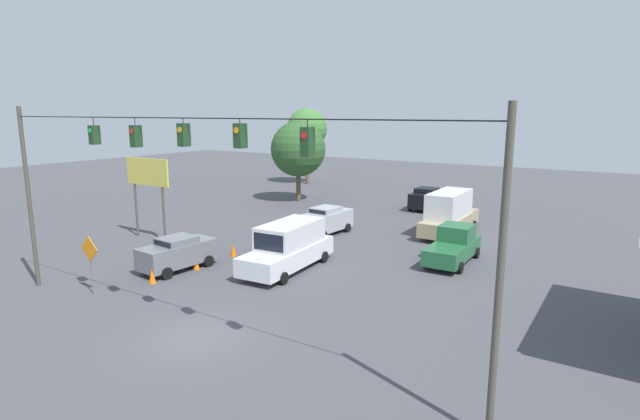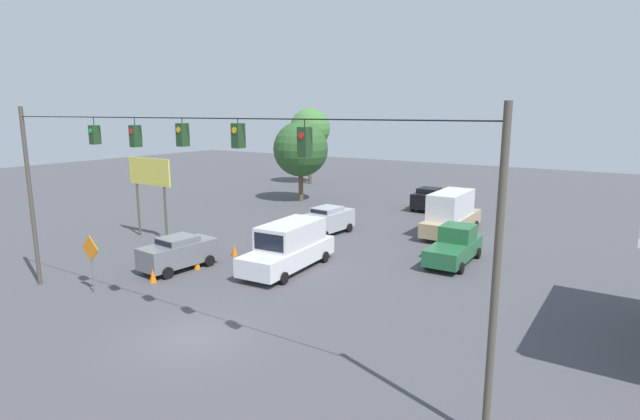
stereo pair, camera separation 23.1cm
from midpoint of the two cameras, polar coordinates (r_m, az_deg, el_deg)
name	(u,v)px [view 1 (the left image)]	position (r m, az deg, el deg)	size (l,w,h in m)	color
ground_plane	(196,338)	(20.56, -14.30, -13.95)	(140.00, 140.00, 0.00)	#47474C
overhead_signal_span	(187,189)	(18.78, -15.25, 2.33)	(22.48, 0.38, 8.86)	#4C473D
box_truck_tan_oncoming_deep	(449,213)	(36.60, 14.40, -0.36)	(2.44, 7.37, 3.10)	tan
sedan_black_withflow_deep	(426,198)	(45.47, 11.91, 1.32)	(2.15, 4.15, 1.96)	black
sedan_grey_parked_shoulder	(178,253)	(28.73, -16.20, -4.71)	(2.28, 4.41, 1.85)	slate
pickup_truck_green_oncoming_far	(454,246)	(29.96, 14.81, -3.97)	(2.23, 5.33, 2.12)	#236038
sedan_silver_withflow_far	(326,220)	(35.49, 0.47, -1.17)	(2.24, 4.63, 1.97)	#A8AAB2
box_truck_white_withflow_mid	(289,246)	(27.71, -3.84, -4.15)	(2.84, 6.80, 2.60)	silver
traffic_cone_nearest	(152,276)	(27.09, -18.87, -7.15)	(0.37, 0.37, 0.75)	orange
traffic_cone_second	(196,263)	(28.67, -14.21, -5.87)	(0.37, 0.37, 0.75)	orange
traffic_cone_third	(233,250)	(30.76, -10.10, -4.53)	(0.37, 0.37, 0.75)	orange
traffic_cone_fourth	(265,239)	(33.09, -6.45, -3.31)	(0.37, 0.37, 0.75)	orange
traffic_cone_fifth	(289,230)	(35.41, -3.75, -2.30)	(0.37, 0.37, 0.75)	orange
roadside_billboard	(148,179)	(35.78, -19.28, 3.38)	(4.08, 0.16, 5.55)	#4C473D
work_zone_sign	(90,253)	(26.23, -25.06, -4.52)	(1.27, 0.06, 2.84)	slate
tree_horizon_left	(307,129)	(60.20, -1.62, 9.26)	(4.79, 4.79, 9.03)	brown
tree_horizon_right	(298,149)	(48.43, -2.66, 6.95)	(5.30, 5.30, 7.73)	brown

